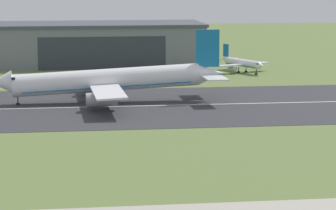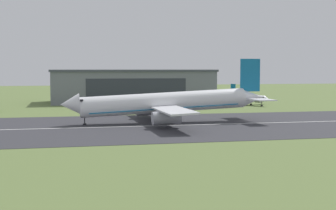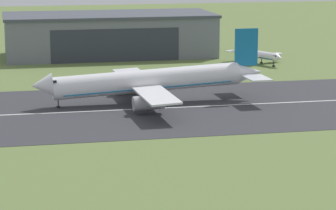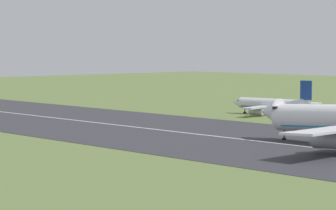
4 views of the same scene
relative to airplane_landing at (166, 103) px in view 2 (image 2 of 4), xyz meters
name	(u,v)px [view 2 (image 2 of 4)]	position (x,y,z in m)	size (l,w,h in m)	color
runway_strip	(224,124)	(13.97, -5.85, -5.15)	(456.34, 54.90, 0.06)	#333338
runway_centreline	(224,124)	(13.97, -5.85, -5.12)	(410.71, 0.70, 0.01)	silver
hangar_building	(132,86)	(1.84, 78.71, 1.71)	(67.46, 28.84, 13.74)	slate
airplane_landing	(166,103)	(0.00, 0.00, 0.00)	(54.58, 46.46, 16.76)	white
airplane_parked_centre	(248,98)	(43.62, 51.89, -2.37)	(17.44, 20.67, 8.02)	white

